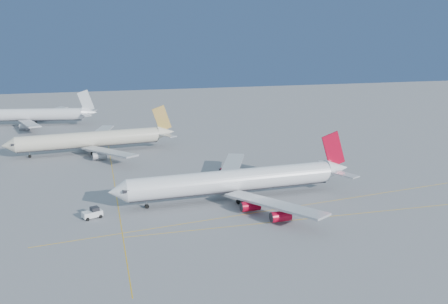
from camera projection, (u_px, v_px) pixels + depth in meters
ground at (274, 201)px, 131.22m from camera, size 500.00×500.00×0.00m
taxiway_lines at (214, 198)px, 133.56m from camera, size 118.86×140.00×0.02m
airliner_virgin at (238, 181)px, 131.80m from camera, size 67.08×60.17×16.54m
airliner_etihad at (93, 139)px, 180.93m from camera, size 61.45×56.46×16.03m
airliner_third at (32, 115)px, 231.47m from camera, size 60.50×55.17×16.27m
pushback_tug at (93, 213)px, 119.20m from camera, size 5.11×4.07×2.58m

